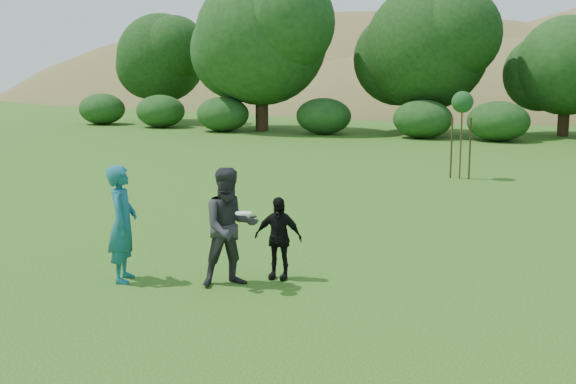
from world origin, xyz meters
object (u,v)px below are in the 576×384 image
object	(u,v)px
player_black	(278,238)
sapling	(462,105)
player_grey	(230,227)
player_teal	(123,224)

from	to	relation	value
player_black	sapling	distance (m)	12.87
player_black	sapling	bearing A→B (deg)	79.31
player_grey	player_black	xyz separation A→B (m)	(0.55, 0.69, -0.28)
sapling	player_black	bearing A→B (deg)	-91.74
player_grey	sapling	world-z (taller)	sapling
player_grey	player_black	bearing A→B (deg)	6.65
player_teal	sapling	size ratio (longest dim) A/B	0.70
player_grey	player_black	distance (m)	0.92
player_teal	sapling	world-z (taller)	sapling
player_teal	player_grey	xyz separation A→B (m)	(1.77, 0.55, -0.00)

